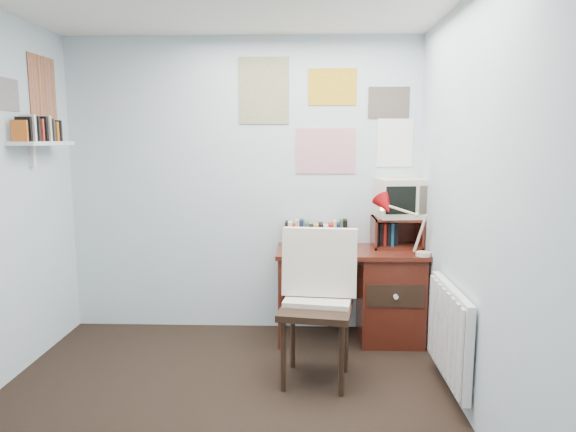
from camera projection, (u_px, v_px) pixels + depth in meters
name	position (u px, v px, depth m)	size (l,w,h in m)	color
back_wall	(244.00, 186.00, 4.40)	(3.00, 0.02, 2.50)	silver
right_wall	(495.00, 218.00, 2.63)	(0.02, 3.50, 2.50)	silver
desk	(383.00, 292.00, 4.22)	(1.20, 0.55, 0.76)	#501C12
desk_chair	(316.00, 310.00, 3.46)	(0.52, 0.49, 1.01)	black
desk_lamp	(424.00, 229.00, 3.92)	(0.29, 0.25, 0.42)	#A90B10
tv_riser	(397.00, 232.00, 4.26)	(0.40, 0.30, 0.25)	#501C12
crt_tv	(400.00, 196.00, 4.23)	(0.37, 0.34, 0.35)	beige
book_row	(320.00, 232.00, 4.35)	(0.60, 0.14, 0.22)	#501C12
radiator	(450.00, 332.00, 3.29)	(0.09, 0.80, 0.60)	white
wall_shelf	(42.00, 143.00, 3.75)	(0.20, 0.62, 0.24)	white
posters_back	(326.00, 115.00, 4.29)	(1.20, 0.01, 0.90)	white
posters_left	(26.00, 90.00, 3.70)	(0.01, 0.70, 0.60)	white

